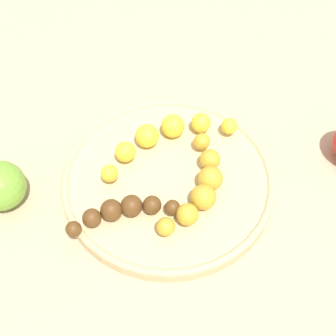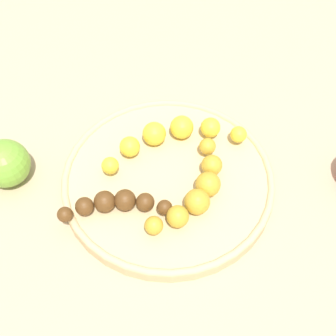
{
  "view_description": "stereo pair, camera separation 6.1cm",
  "coord_description": "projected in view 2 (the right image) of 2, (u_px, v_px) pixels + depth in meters",
  "views": [
    {
      "loc": [
        0.26,
        -0.26,
        0.52
      ],
      "look_at": [
        0.0,
        0.0,
        0.04
      ],
      "focal_mm": 47.8,
      "sensor_mm": 36.0,
      "label": 1
    },
    {
      "loc": [
        0.3,
        -0.21,
        0.52
      ],
      "look_at": [
        0.0,
        0.0,
        0.04
      ],
      "focal_mm": 47.8,
      "sensor_mm": 36.0,
      "label": 2
    }
  ],
  "objects": [
    {
      "name": "banana_yellow",
      "position": [
        170.0,
        136.0,
        0.64
      ],
      "size": [
        0.1,
        0.2,
        0.03
      ],
      "rotation": [
        0.0,
        0.0,
        2.83
      ],
      "color": "yellow",
      "rests_on": "fruit_bowl"
    },
    {
      "name": "fruit_bowl",
      "position": [
        168.0,
        179.0,
        0.63
      ],
      "size": [
        0.3,
        0.3,
        0.02
      ],
      "color": "#D1B784",
      "rests_on": "ground_plane"
    },
    {
      "name": "ground_plane",
      "position": [
        168.0,
        184.0,
        0.64
      ],
      "size": [
        2.4,
        2.4,
        0.0
      ],
      "primitive_type": "plane",
      "color": "tan"
    },
    {
      "name": "banana_overripe",
      "position": [
        115.0,
        204.0,
        0.58
      ],
      "size": [
        0.09,
        0.13,
        0.03
      ],
      "rotation": [
        0.0,
        0.0,
        2.61
      ],
      "color": "#593819",
      "rests_on": "fruit_bowl"
    },
    {
      "name": "apple_green",
      "position": [
        6.0,
        163.0,
        0.62
      ],
      "size": [
        0.07,
        0.07,
        0.07
      ],
      "primitive_type": "sphere",
      "color": "#72B238",
      "rests_on": "ground_plane"
    },
    {
      "name": "banana_spotted",
      "position": [
        197.0,
        190.0,
        0.59
      ],
      "size": [
        0.09,
        0.16,
        0.03
      ],
      "rotation": [
        0.0,
        0.0,
        0.42
      ],
      "color": "gold",
      "rests_on": "fruit_bowl"
    }
  ]
}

